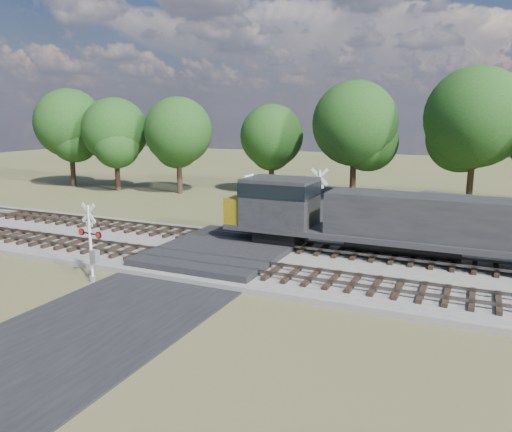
% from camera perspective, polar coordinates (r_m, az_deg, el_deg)
% --- Properties ---
extents(ground, '(160.00, 160.00, 0.00)m').
position_cam_1_polar(ground, '(28.10, -4.06, -4.92)').
color(ground, '#4C532C').
rests_on(ground, ground).
extents(ballast_bed, '(140.00, 10.00, 0.30)m').
position_cam_1_polar(ballast_bed, '(25.56, 16.79, -6.73)').
color(ballast_bed, gray).
rests_on(ballast_bed, ground).
extents(road, '(7.00, 60.00, 0.08)m').
position_cam_1_polar(road, '(28.09, -4.07, -4.84)').
color(road, black).
rests_on(road, ground).
extents(crossing_panel, '(7.00, 9.00, 0.62)m').
position_cam_1_polar(crossing_panel, '(28.43, -3.60, -4.05)').
color(crossing_panel, '#262628').
rests_on(crossing_panel, ground).
extents(track_near, '(140.00, 2.60, 0.33)m').
position_cam_1_polar(track_near, '(24.93, 0.08, -6.05)').
color(track_near, black).
rests_on(track_near, ballast_bed).
extents(track_far, '(140.00, 2.60, 0.33)m').
position_cam_1_polar(track_far, '(29.38, 4.10, -3.35)').
color(track_far, black).
rests_on(track_far, ballast_bed).
extents(crossing_signal_near, '(1.56, 0.38, 3.88)m').
position_cam_1_polar(crossing_signal_near, '(25.10, -18.23, -3.68)').
color(crossing_signal_near, silver).
rests_on(crossing_signal_near, ground).
extents(crossing_signal_far, '(1.86, 0.41, 4.61)m').
position_cam_1_polar(crossing_signal_far, '(32.56, 7.02, 0.78)').
color(crossing_signal_far, silver).
rests_on(crossing_signal_far, ground).
extents(equipment_shed, '(5.16, 5.16, 2.84)m').
position_cam_1_polar(equipment_shed, '(33.75, 20.59, -0.32)').
color(equipment_shed, '#4B3320').
rests_on(equipment_shed, ground).
extents(treeline, '(79.38, 11.79, 11.86)m').
position_cam_1_polar(treeline, '(44.61, 17.98, 9.60)').
color(treeline, black).
rests_on(treeline, ground).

